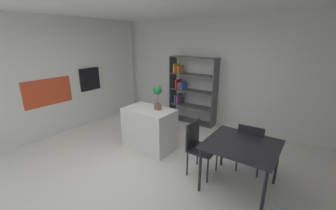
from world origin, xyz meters
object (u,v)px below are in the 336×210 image
(kitchen_island, at_px, (149,129))
(dining_chair_far, at_px, (251,144))
(built_in_oven, at_px, (90,79))
(open_bookshelf, at_px, (189,89))
(potted_plant_on_island, at_px, (158,95))
(dining_table, at_px, (242,148))
(dining_chair_island_side, at_px, (198,143))

(kitchen_island, relative_size, dining_chair_far, 1.14)
(kitchen_island, distance_m, dining_chair_far, 2.02)
(built_in_oven, relative_size, open_bookshelf, 0.33)
(open_bookshelf, bearing_deg, potted_plant_on_island, -80.55)
(built_in_oven, height_order, open_bookshelf, open_bookshelf)
(dining_table, bearing_deg, dining_chair_far, 89.33)
(potted_plant_on_island, height_order, dining_table, potted_plant_on_island)
(potted_plant_on_island, xyz_separation_m, dining_chair_island_side, (1.08, -0.27, -0.63))
(kitchen_island, xyz_separation_m, dining_chair_island_side, (1.24, -0.17, 0.11))
(kitchen_island, height_order, dining_chair_island_side, dining_chair_island_side)
(built_in_oven, bearing_deg, kitchen_island, -6.10)
(dining_chair_far, bearing_deg, dining_table, 85.79)
(built_in_oven, distance_m, open_bookshelf, 2.72)
(open_bookshelf, distance_m, dining_chair_island_side, 2.49)
(dining_table, bearing_deg, built_in_oven, 174.48)
(kitchen_island, bearing_deg, dining_chair_far, 10.01)
(potted_plant_on_island, xyz_separation_m, dining_table, (1.82, -0.26, -0.49))
(kitchen_island, xyz_separation_m, open_bookshelf, (-0.14, 1.87, 0.49))
(dining_table, distance_m, dining_chair_far, 0.54)
(dining_chair_island_side, bearing_deg, kitchen_island, 79.86)
(open_bookshelf, xyz_separation_m, dining_chair_far, (2.12, -1.52, -0.38))
(dining_chair_island_side, bearing_deg, dining_table, -91.99)
(dining_table, bearing_deg, dining_chair_island_side, -179.69)
(kitchen_island, relative_size, dining_table, 1.01)
(kitchen_island, distance_m, dining_table, 2.00)
(kitchen_island, bearing_deg, open_bookshelf, 94.21)
(dining_chair_far, bearing_deg, potted_plant_on_island, 4.39)
(built_in_oven, distance_m, potted_plant_on_island, 2.46)
(potted_plant_on_island, bearing_deg, open_bookshelf, 99.45)
(open_bookshelf, relative_size, dining_table, 1.75)
(dining_chair_island_side, bearing_deg, open_bookshelf, 31.77)
(open_bookshelf, bearing_deg, built_in_oven, -143.07)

